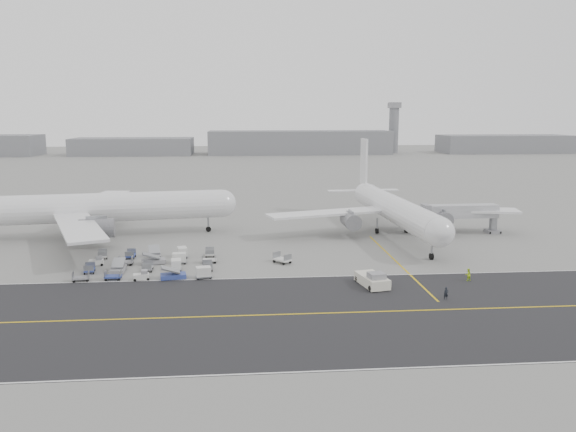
{
  "coord_description": "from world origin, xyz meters",
  "views": [
    {
      "loc": [
        4.28,
        -83.86,
        24.53
      ],
      "look_at": [
        12.29,
        12.0,
        6.88
      ],
      "focal_mm": 35.0,
      "sensor_mm": 36.0,
      "label": 1
    }
  ],
  "objects": [
    {
      "name": "ground_crew_b",
      "position": [
        37.62,
        -6.06,
        0.94
      ],
      "size": [
        1.05,
        0.9,
        1.88
      ],
      "primitive_type": "imported",
      "rotation": [
        0.0,
        0.0,
        3.37
      ],
      "color": "#BFE91B",
      "rests_on": "ground"
    },
    {
      "name": "jet_bridge",
      "position": [
        49.26,
        26.26,
        4.36
      ],
      "size": [
        16.55,
        3.37,
        6.25
      ],
      "rotation": [
        0.0,
        0.0,
        0.02
      ],
      "color": "gray",
      "rests_on": "ground"
    },
    {
      "name": "gse_cluster",
      "position": [
        -10.57,
        5.19,
        0.0
      ],
      "size": [
        28.01,
        23.44,
        1.89
      ],
      "primitive_type": null,
      "rotation": [
        0.0,
        0.0,
        0.13
      ],
      "color": "gray",
      "rests_on": "ground"
    },
    {
      "name": "ground_crew_a",
      "position": [
        31.3,
        -14.16,
        0.86
      ],
      "size": [
        0.62,
        0.41,
        1.71
      ],
      "primitive_type": "imported",
      "rotation": [
        0.0,
        0.0,
        -0.0
      ],
      "color": "black",
      "rests_on": "ground"
    },
    {
      "name": "horizon_buildings",
      "position": [
        30.0,
        260.0,
        0.0
      ],
      "size": [
        520.0,
        28.0,
        28.0
      ],
      "primitive_type": null,
      "color": "gray",
      "rests_on": "ground"
    },
    {
      "name": "airliner_b",
      "position": [
        35.23,
        27.61,
        5.33
      ],
      "size": [
        52.94,
        53.63,
        18.49
      ],
      "rotation": [
        0.0,
        0.0,
        0.05
      ],
      "color": "white",
      "rests_on": "ground"
    },
    {
      "name": "airliner_a",
      "position": [
        -26.34,
        29.28,
        5.94
      ],
      "size": [
        59.6,
        58.6,
        20.62
      ],
      "rotation": [
        0.0,
        0.0,
        1.7
      ],
      "color": "white",
      "rests_on": "ground"
    },
    {
      "name": "pushback_tug",
      "position": [
        22.87,
        -7.55,
        0.96
      ],
      "size": [
        4.19,
        8.32,
        2.34
      ],
      "rotation": [
        0.0,
        0.0,
        0.21
      ],
      "color": "silver",
      "rests_on": "ground"
    },
    {
      "name": "control_tower",
      "position": [
        100.0,
        265.0,
        16.25
      ],
      "size": [
        7.0,
        7.0,
        31.25
      ],
      "color": "gray",
      "rests_on": "ground"
    },
    {
      "name": "taxiway",
      "position": [
        5.02,
        -17.98,
        0.01
      ],
      "size": [
        220.0,
        59.0,
        0.03
      ],
      "color": "#28282A",
      "rests_on": "ground"
    },
    {
      "name": "stray_dolly",
      "position": [
        10.83,
        6.24,
        0.0
      ],
      "size": [
        3.21,
        3.34,
        1.77
      ],
      "primitive_type": null,
      "rotation": [
        0.0,
        0.0,
        0.7
      ],
      "color": "silver",
      "rests_on": "ground"
    },
    {
      "name": "ground",
      "position": [
        0.0,
        0.0,
        0.0
      ],
      "size": [
        700.0,
        700.0,
        0.0
      ],
      "primitive_type": "plane",
      "color": "gray",
      "rests_on": "ground"
    }
  ]
}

